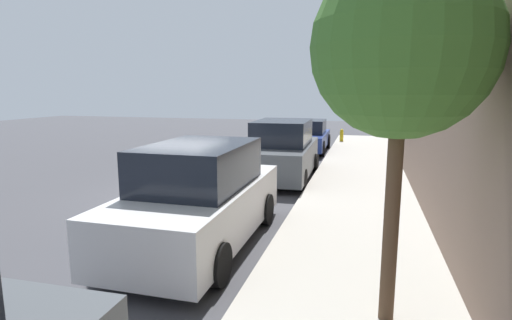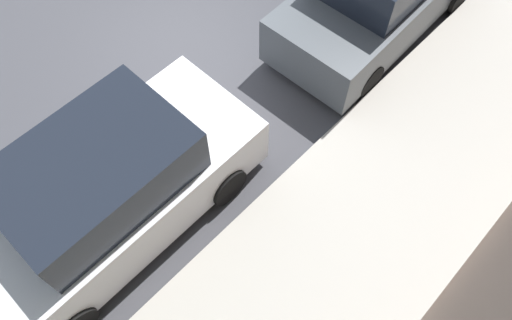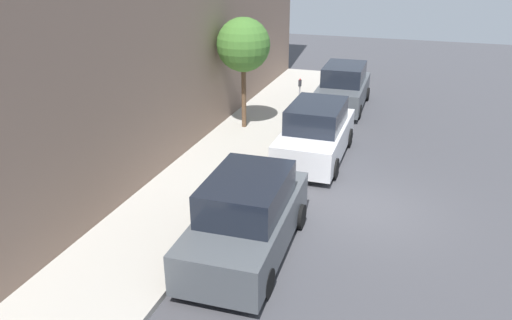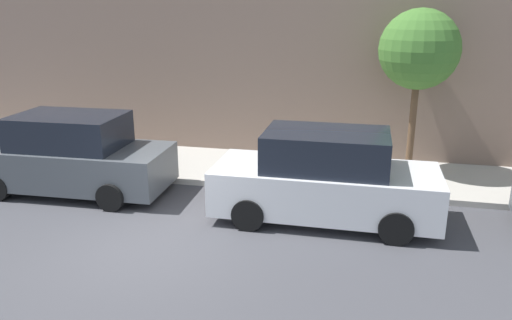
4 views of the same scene
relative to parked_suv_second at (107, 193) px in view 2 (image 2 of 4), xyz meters
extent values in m
plane|color=#424247|center=(-2.13, 3.18, -0.93)|extent=(60.00, 60.00, 0.00)
cube|color=#B2ADA3|center=(2.88, 3.18, -0.86)|extent=(3.01, 32.00, 0.15)
cube|color=silver|center=(0.00, 0.00, -0.23)|extent=(1.96, 4.80, 0.96)
cube|color=black|center=(0.00, 0.00, 0.65)|extent=(1.73, 2.60, 0.80)
cylinder|color=black|center=(-0.93, 1.49, -0.59)|extent=(0.22, 0.69, 0.69)
cylinder|color=black|center=(0.93, 1.49, -0.59)|extent=(0.22, 0.69, 0.69)
cylinder|color=black|center=(-0.93, -1.49, -0.59)|extent=(0.22, 0.69, 0.69)
cylinder|color=black|center=(-0.62, 4.79, -0.60)|extent=(0.22, 0.65, 0.65)
cylinder|color=black|center=(1.24, 4.79, -0.60)|extent=(0.22, 0.65, 0.65)
camera|label=1|loc=(3.00, -6.84, 2.03)|focal=28.00mm
camera|label=2|loc=(3.78, -0.82, 6.50)|focal=35.00mm
camera|label=3|loc=(-3.14, 16.01, 5.85)|focal=35.00mm
camera|label=4|loc=(-10.23, -0.77, 3.58)|focal=35.00mm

